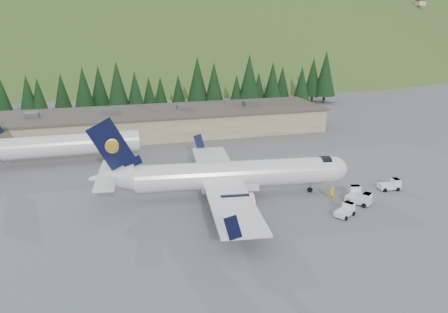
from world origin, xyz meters
TOP-DOWN VIEW (x-y plane):
  - ground at (0.00, 0.00)m, footprint 600.00×600.00m
  - airliner at (-1.02, 0.13)m, footprint 35.28×33.19m
  - second_airliner at (-24.92, 22.00)m, footprint 27.50×11.00m
  - baggage_tug_a at (11.24, -9.55)m, footprint 3.17×2.71m
  - baggage_tug_b at (22.13, -3.53)m, footprint 3.12×2.08m
  - baggage_tug_c at (15.45, -5.23)m, footprint 2.37×3.32m
  - terminal_building at (-5.01, 38.00)m, footprint 71.00×17.00m
  - baggage_tug_d at (14.98, -7.02)m, footprint 3.21×3.48m
  - ramp_worker at (12.10, -4.62)m, footprint 0.69×0.45m
  - tree_line at (-3.26, 60.00)m, footprint 114.23×15.62m
  - hills at (53.34, 207.38)m, footprint 614.00×330.00m

SIDE VIEW (x-z plane):
  - hills at x=53.34m, z-range -232.80..67.20m
  - ground at x=0.00m, z-range 0.00..0.00m
  - baggage_tug_a at x=11.24m, z-range -0.08..1.44m
  - baggage_tug_b at x=22.13m, z-range -0.08..1.50m
  - baggage_tug_c at x=15.45m, z-range -0.09..1.55m
  - baggage_tug_d at x=14.98m, z-range -0.09..1.61m
  - ramp_worker at x=12.10m, z-range 0.00..1.90m
  - terminal_building at x=-5.01m, z-range -0.43..5.67m
  - airliner at x=-1.02m, z-range -2.73..8.97m
  - second_airliner at x=-24.92m, z-range -1.70..8.35m
  - tree_line at x=-3.26m, z-range 0.29..14.12m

